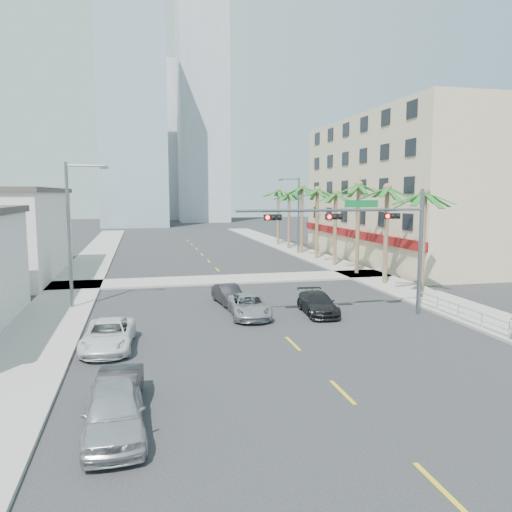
{
  "coord_description": "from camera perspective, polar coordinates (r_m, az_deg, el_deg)",
  "views": [
    {
      "loc": [
        -6.92,
        -18.07,
        7.11
      ],
      "look_at": [
        -0.42,
        10.02,
        3.5
      ],
      "focal_mm": 35.0,
      "sensor_mm": 36.0,
      "label": 1
    }
  ],
  "objects": [
    {
      "name": "traffic_signal_mast",
      "position": [
        29.03,
        12.97,
        2.91
      ],
      "size": [
        11.12,
        0.54,
        7.2
      ],
      "color": "slate",
      "rests_on": "ground"
    },
    {
      "name": "palm_tree_5",
      "position": [
        59.05,
        5.29,
        7.76
      ],
      "size": [
        4.8,
        4.8,
        8.52
      ],
      "color": "brown",
      "rests_on": "ground"
    },
    {
      "name": "streetlight_right",
      "position": [
        58.9,
        4.7,
        5.12
      ],
      "size": [
        2.55,
        0.25,
        9.0
      ],
      "color": "slate",
      "rests_on": "ground"
    },
    {
      "name": "ground",
      "position": [
        20.62,
        7.63,
        -13.11
      ],
      "size": [
        260.0,
        260.0,
        0.0
      ],
      "primitive_type": "plane",
      "color": "#262628",
      "rests_on": "ground"
    },
    {
      "name": "palm_tree_2",
      "position": [
        44.51,
        11.66,
        7.85
      ],
      "size": [
        4.8,
        4.8,
        8.52
      ],
      "color": "brown",
      "rests_on": "ground"
    },
    {
      "name": "car_parked_far",
      "position": [
        24.15,
        -16.53,
        -8.67
      ],
      "size": [
        2.46,
        4.84,
        1.31
      ],
      "primitive_type": "imported",
      "rotation": [
        0.0,
        0.0,
        -0.06
      ],
      "color": "white",
      "rests_on": "ground"
    },
    {
      "name": "palm_tree_4",
      "position": [
        54.14,
        7.03,
        7.42
      ],
      "size": [
        4.8,
        4.8,
        8.16
      ],
      "color": "brown",
      "rests_on": "ground"
    },
    {
      "name": "sidewalk_left",
      "position": [
        39.05,
        -20.33,
        -3.69
      ],
      "size": [
        4.0,
        120.0,
        0.15
      ],
      "primitive_type": "cube",
      "color": "gray",
      "rests_on": "ground"
    },
    {
      "name": "palm_tree_7",
      "position": [
        69.0,
        2.56,
        7.4
      ],
      "size": [
        4.8,
        4.8,
        8.16
      ],
      "color": "brown",
      "rests_on": "ground"
    },
    {
      "name": "building_right",
      "position": [
        56.1,
        18.14,
        7.18
      ],
      "size": [
        15.25,
        28.0,
        15.0
      ],
      "color": "beige",
      "rests_on": "ground"
    },
    {
      "name": "guardrail",
      "position": [
        30.29,
        22.12,
        -5.67
      ],
      "size": [
        0.08,
        8.08,
        1.0
      ],
      "color": "silver",
      "rests_on": "ground"
    },
    {
      "name": "car_lane_left",
      "position": [
        32.47,
        -3.17,
        -4.4
      ],
      "size": [
        1.81,
        3.92,
        1.25
      ],
      "primitive_type": "imported",
      "rotation": [
        0.0,
        0.0,
        0.13
      ],
      "color": "black",
      "rests_on": "ground"
    },
    {
      "name": "palm_tree_1",
      "position": [
        39.84,
        14.79,
        7.36
      ],
      "size": [
        4.8,
        4.8,
        8.16
      ],
      "color": "brown",
      "rests_on": "ground"
    },
    {
      "name": "palm_tree_3",
      "position": [
        49.28,
        9.11,
        7.02
      ],
      "size": [
        4.8,
        4.8,
        7.8
      ],
      "color": "brown",
      "rests_on": "ground"
    },
    {
      "name": "tower_far_right",
      "position": [
        131.07,
        -6.13,
        17.16
      ],
      "size": [
        12.0,
        12.0,
        60.0
      ],
      "primitive_type": "cube",
      "color": "#ADADB2",
      "rests_on": "ground"
    },
    {
      "name": "tower_far_left",
      "position": [
        114.33,
        -13.94,
        15.43
      ],
      "size": [
        14.0,
        14.0,
        48.0
      ],
      "primitive_type": "cube",
      "color": "#99B2C6",
      "rests_on": "ground"
    },
    {
      "name": "sidewalk_cross",
      "position": [
        41.27,
        -3.19,
        -2.69
      ],
      "size": [
        80.0,
        4.0,
        0.15
      ],
      "primitive_type": "cube",
      "color": "gray",
      "rests_on": "ground"
    },
    {
      "name": "car_parked_mid",
      "position": [
        17.73,
        -15.45,
        -14.59
      ],
      "size": [
        1.68,
        3.91,
        1.25
      ],
      "primitive_type": "imported",
      "rotation": [
        0.0,
        0.0,
        -0.09
      ],
      "color": "black",
      "rests_on": "ground"
    },
    {
      "name": "car_parked_near",
      "position": [
        15.9,
        -15.95,
        -16.74
      ],
      "size": [
        1.96,
        4.48,
        1.5
      ],
      "primitive_type": "imported",
      "rotation": [
        0.0,
        0.0,
        0.04
      ],
      "color": "silver",
      "rests_on": "ground"
    },
    {
      "name": "palm_tree_0",
      "position": [
        35.32,
        18.73,
        6.72
      ],
      "size": [
        4.8,
        4.8,
        7.8
      ],
      "color": "brown",
      "rests_on": "ground"
    },
    {
      "name": "tower_far_center",
      "position": [
        143.8,
        -11.69,
        12.54
      ],
      "size": [
        16.0,
        16.0,
        42.0
      ],
      "primitive_type": "cube",
      "color": "#ADADB2",
      "rests_on": "ground"
    },
    {
      "name": "car_lane_center",
      "position": [
        29.06,
        -0.81,
        -5.73
      ],
      "size": [
        2.41,
        4.74,
        1.28
      ],
      "primitive_type": "imported",
      "rotation": [
        0.0,
        0.0,
        -0.06
      ],
      "color": "#B8B7BC",
      "rests_on": "ground"
    },
    {
      "name": "sidewalk_right",
      "position": [
        43.09,
        13.22,
        -2.45
      ],
      "size": [
        4.0,
        120.0,
        0.15
      ],
      "primitive_type": "cube",
      "color": "gray",
      "rests_on": "ground"
    },
    {
      "name": "palm_tree_6",
      "position": [
        64.01,
        3.81,
        7.1
      ],
      "size": [
        4.8,
        4.8,
        7.8
      ],
      "color": "brown",
      "rests_on": "ground"
    },
    {
      "name": "car_lane_right",
      "position": [
        29.97,
        7.07,
        -5.4
      ],
      "size": [
        2.09,
        4.5,
        1.27
      ],
      "primitive_type": "imported",
      "rotation": [
        0.0,
        0.0,
        -0.07
      ],
      "color": "black",
      "rests_on": "ground"
    },
    {
      "name": "streetlight_left",
      "position": [
        32.39,
        -20.26,
        3.06
      ],
      "size": [
        2.55,
        0.25,
        9.0
      ],
      "color": "slate",
      "rests_on": "ground"
    }
  ]
}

